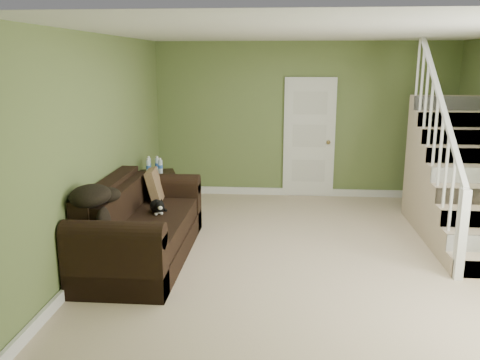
% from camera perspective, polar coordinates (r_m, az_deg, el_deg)
% --- Properties ---
extents(floor, '(5.00, 5.50, 0.01)m').
position_cam_1_polar(floor, '(6.32, 7.81, -8.14)').
color(floor, tan).
rests_on(floor, ground).
extents(ceiling, '(5.00, 5.50, 0.01)m').
position_cam_1_polar(ceiling, '(5.89, 8.64, 16.12)').
color(ceiling, white).
rests_on(ceiling, wall_back).
extents(wall_back, '(5.00, 0.04, 2.60)m').
position_cam_1_polar(wall_back, '(8.69, 7.16, 6.65)').
color(wall_back, olive).
rests_on(wall_back, floor).
extents(wall_front, '(5.00, 0.04, 2.60)m').
position_cam_1_polar(wall_front, '(3.30, 10.95, -4.62)').
color(wall_front, olive).
rests_on(wall_front, floor).
extents(wall_left, '(0.04, 5.50, 2.60)m').
position_cam_1_polar(wall_left, '(6.33, -15.08, 3.79)').
color(wall_left, olive).
rests_on(wall_left, floor).
extents(baseboard_back, '(5.00, 0.04, 0.12)m').
position_cam_1_polar(baseboard_back, '(8.89, 6.93, -1.34)').
color(baseboard_back, white).
rests_on(baseboard_back, floor).
extents(baseboard_left, '(0.04, 5.50, 0.12)m').
position_cam_1_polar(baseboard_left, '(6.63, -14.18, -6.84)').
color(baseboard_left, white).
rests_on(baseboard_left, floor).
extents(door, '(0.86, 0.12, 2.02)m').
position_cam_1_polar(door, '(8.69, 7.78, 4.67)').
color(door, white).
rests_on(door, floor).
extents(staircase, '(1.00, 2.51, 2.82)m').
position_cam_1_polar(staircase, '(7.42, 23.14, -0.66)').
color(staircase, tan).
rests_on(staircase, floor).
extents(sofa, '(1.01, 2.34, 0.93)m').
position_cam_1_polar(sofa, '(6.12, -11.25, -5.47)').
color(sofa, black).
rests_on(sofa, floor).
extents(side_table, '(0.70, 0.70, 0.90)m').
position_cam_1_polar(side_table, '(7.68, -9.35, -1.57)').
color(side_table, black).
rests_on(side_table, floor).
extents(cat, '(0.30, 0.44, 0.22)m').
position_cam_1_polar(cat, '(6.17, -9.34, -2.97)').
color(cat, black).
rests_on(cat, sofa).
extents(banana, '(0.06, 0.18, 0.05)m').
position_cam_1_polar(banana, '(5.42, -11.85, -6.06)').
color(banana, yellow).
rests_on(banana, sofa).
extents(throw_pillow, '(0.24, 0.44, 0.43)m').
position_cam_1_polar(throw_pillow, '(6.71, -9.55, -0.61)').
color(throw_pillow, '#442A1B').
rests_on(throw_pillow, sofa).
extents(throw_blanket, '(0.47, 0.58, 0.22)m').
position_cam_1_polar(throw_blanket, '(5.37, -16.47, -1.70)').
color(throw_blanket, black).
rests_on(throw_blanket, sofa).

